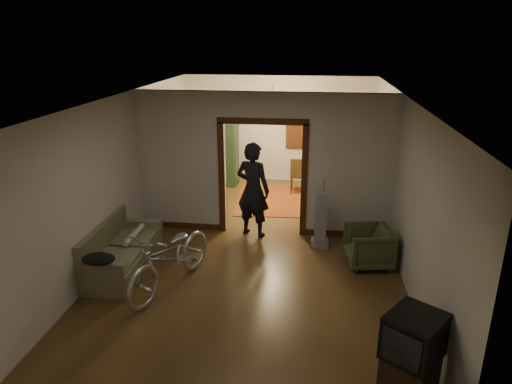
% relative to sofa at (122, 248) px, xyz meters
% --- Properties ---
extents(floor, '(5.00, 8.50, 0.01)m').
position_rel_sofa_xyz_m(floor, '(2.15, 1.18, -0.42)').
color(floor, '#402B14').
rests_on(floor, ground).
extents(ceiling, '(5.00, 8.50, 0.01)m').
position_rel_sofa_xyz_m(ceiling, '(2.15, 1.18, 2.38)').
color(ceiling, white).
rests_on(ceiling, floor).
extents(wall_back, '(5.00, 0.02, 2.80)m').
position_rel_sofa_xyz_m(wall_back, '(2.15, 5.43, 0.98)').
color(wall_back, beige).
rests_on(wall_back, floor).
extents(wall_left, '(0.02, 8.50, 2.80)m').
position_rel_sofa_xyz_m(wall_left, '(-0.35, 1.18, 0.98)').
color(wall_left, beige).
rests_on(wall_left, floor).
extents(wall_right, '(0.02, 8.50, 2.80)m').
position_rel_sofa_xyz_m(wall_right, '(4.65, 1.18, 0.98)').
color(wall_right, beige).
rests_on(wall_right, floor).
extents(partition_wall, '(5.00, 0.14, 2.80)m').
position_rel_sofa_xyz_m(partition_wall, '(2.15, 1.93, 0.98)').
color(partition_wall, beige).
rests_on(partition_wall, floor).
extents(door_casing, '(1.74, 0.20, 2.32)m').
position_rel_sofa_xyz_m(door_casing, '(2.15, 1.93, 0.68)').
color(door_casing, '#40200E').
rests_on(door_casing, floor).
extents(far_window, '(0.98, 0.06, 1.28)m').
position_rel_sofa_xyz_m(far_window, '(2.85, 5.39, 1.13)').
color(far_window, black).
rests_on(far_window, wall_back).
extents(chandelier, '(0.24, 0.24, 0.24)m').
position_rel_sofa_xyz_m(chandelier, '(2.15, 3.68, 1.93)').
color(chandelier, '#FFE0A5').
rests_on(chandelier, ceiling).
extents(light_switch, '(0.08, 0.01, 0.12)m').
position_rel_sofa_xyz_m(light_switch, '(3.20, 1.85, 0.83)').
color(light_switch, silver).
rests_on(light_switch, partition_wall).
extents(sofa, '(0.87, 1.83, 0.83)m').
position_rel_sofa_xyz_m(sofa, '(0.00, 0.00, 0.00)').
color(sofa, '#616241').
rests_on(sofa, floor).
extents(rolled_paper, '(0.10, 0.77, 0.10)m').
position_rel_sofa_xyz_m(rolled_paper, '(0.10, 0.30, 0.11)').
color(rolled_paper, beige).
rests_on(rolled_paper, sofa).
extents(jacket, '(0.49, 0.37, 0.14)m').
position_rel_sofa_xyz_m(jacket, '(0.05, -0.91, 0.26)').
color(jacket, black).
rests_on(jacket, sofa).
extents(bicycle, '(1.31, 2.12, 1.05)m').
position_rel_sofa_xyz_m(bicycle, '(0.99, -0.42, 0.11)').
color(bicycle, silver).
rests_on(bicycle, floor).
extents(armchair, '(0.87, 0.85, 0.69)m').
position_rel_sofa_xyz_m(armchair, '(4.12, 0.73, -0.07)').
color(armchair, '#404A2A').
rests_on(armchair, floor).
extents(tv_stand, '(0.71, 0.72, 0.49)m').
position_rel_sofa_xyz_m(tv_stand, '(4.26, -2.29, -0.17)').
color(tv_stand, black).
rests_on(tv_stand, floor).
extents(crt_tv, '(0.77, 0.78, 0.50)m').
position_rel_sofa_xyz_m(crt_tv, '(4.26, -2.29, 0.34)').
color(crt_tv, black).
rests_on(crt_tv, tv_stand).
extents(vacuum, '(0.37, 0.32, 1.07)m').
position_rel_sofa_xyz_m(vacuum, '(3.30, 1.35, 0.12)').
color(vacuum, gray).
rests_on(vacuum, floor).
extents(person, '(0.80, 0.66, 1.89)m').
position_rel_sofa_xyz_m(person, '(1.98, 1.72, 0.53)').
color(person, black).
rests_on(person, floor).
extents(oriental_rug, '(1.89, 2.40, 0.02)m').
position_rel_sofa_xyz_m(oriental_rug, '(2.21, 3.81, -0.41)').
color(oriental_rug, maroon).
rests_on(oriental_rug, floor).
extents(locker, '(0.89, 0.58, 1.65)m').
position_rel_sofa_xyz_m(locker, '(0.72, 4.83, 0.41)').
color(locker, '#1E311D').
rests_on(locker, floor).
extents(globe, '(0.26, 0.26, 0.26)m').
position_rel_sofa_xyz_m(globe, '(0.72, 4.83, 1.52)').
color(globe, '#1E5972').
rests_on(globe, locker).
extents(desk, '(0.97, 0.64, 0.66)m').
position_rel_sofa_xyz_m(desk, '(3.30, 4.84, -0.08)').
color(desk, '#342111').
rests_on(desk, floor).
extents(desk_chair, '(0.42, 0.42, 0.92)m').
position_rel_sofa_xyz_m(desk_chair, '(2.77, 4.41, 0.04)').
color(desk_chair, '#342111').
rests_on(desk_chair, floor).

